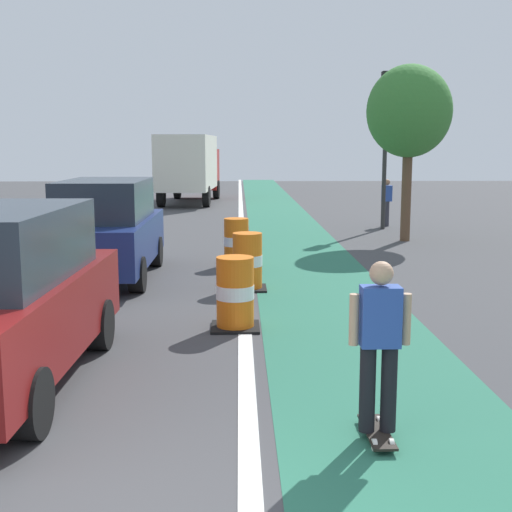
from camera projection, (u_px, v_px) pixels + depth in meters
The scene contains 11 objects.
bike_lane_strip at pixel (304, 258), 16.73m from camera, with size 2.50×80.00×0.01m, color #286B51.
lane_divider_stripe at pixel (242, 259), 16.70m from camera, with size 0.20×80.00×0.01m, color silver.
skateboarder_on_lane at pixel (379, 345), 6.27m from camera, with size 0.57×0.80×1.69m.
parked_suv_second at pixel (106, 229), 14.07m from camera, with size 1.92×4.60×2.04m.
traffic_barrel_front at pixel (235, 294), 10.22m from camera, with size 0.73×0.73×1.09m.
traffic_barrel_mid at pixel (247, 262), 13.04m from camera, with size 0.73×0.73×1.09m.
traffic_barrel_back at pixel (236, 243), 15.67m from camera, with size 0.73×0.73×1.09m.
delivery_truck_down_block at pixel (190, 165), 32.89m from camera, with size 2.72×7.72×3.23m.
traffic_light_corner at pixel (386, 122), 22.18m from camera, with size 0.41×0.32×5.10m.
pedestrian_crossing at pixel (387, 201), 23.36m from camera, with size 0.34×0.20×1.61m.
street_tree_sidewalk at pixel (409, 112), 19.29m from camera, with size 2.40×2.40×5.00m.
Camera 1 is at (0.82, -4.48, 2.71)m, focal length 47.96 mm.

